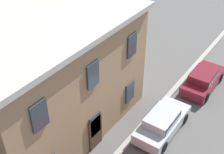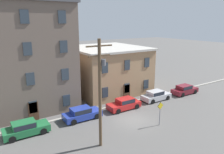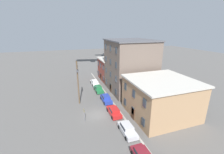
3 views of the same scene
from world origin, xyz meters
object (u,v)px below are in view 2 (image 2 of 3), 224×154
object	(u,v)px
car_blue	(82,113)
car_maroon	(184,89)
car_red	(124,103)
car_silver	(156,95)
car_green	(25,128)
utility_pole	(100,89)
caution_sign	(160,110)

from	to	relation	value
car_blue	car_maroon	bearing A→B (deg)	-0.95
car_red	car_silver	size ratio (longest dim) A/B	1.00
car_green	car_silver	size ratio (longest dim) A/B	1.00
car_silver	car_blue	bearing A→B (deg)	-179.71
car_green	utility_pole	xyz separation A→B (m)	(5.39, -5.69, 4.68)
car_green	utility_pole	bearing A→B (deg)	-46.56
car_green	car_red	size ratio (longest dim) A/B	1.00
car_green	car_silver	distance (m)	17.90
car_blue	utility_pole	xyz separation A→B (m)	(-0.86, -5.95, 4.68)
utility_pole	car_red	bearing A→B (deg)	40.51
car_red	utility_pole	xyz separation A→B (m)	(-6.79, -5.80, 4.68)
car_maroon	utility_pole	bearing A→B (deg)	-162.75
car_red	car_maroon	bearing A→B (deg)	-0.71
car_silver	car_maroon	size ratio (longest dim) A/B	1.00
car_blue	car_red	xyz separation A→B (m)	(5.93, -0.15, 0.00)
car_red	caution_sign	xyz separation A→B (m)	(0.55, -5.78, 1.02)
car_silver	car_maroon	distance (m)	5.73
caution_sign	car_silver	bearing A→B (deg)	49.21
car_green	car_silver	xyz separation A→B (m)	(17.90, 0.32, 0.00)
car_green	car_maroon	xyz separation A→B (m)	(23.62, -0.03, 0.00)
car_silver	car_maroon	bearing A→B (deg)	-3.47
car_blue	caution_sign	xyz separation A→B (m)	(6.48, -5.93, 1.02)
car_silver	caution_sign	distance (m)	7.98
car_red	car_silver	distance (m)	5.72
car_red	utility_pole	world-z (taller)	utility_pole
car_green	car_blue	xyz separation A→B (m)	(6.25, 0.26, 0.00)
caution_sign	utility_pole	distance (m)	8.20
car_maroon	car_red	bearing A→B (deg)	179.29
car_silver	car_maroon	world-z (taller)	same
car_maroon	car_blue	bearing A→B (deg)	179.05
car_blue	car_silver	world-z (taller)	same
utility_pole	car_silver	bearing A→B (deg)	25.65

